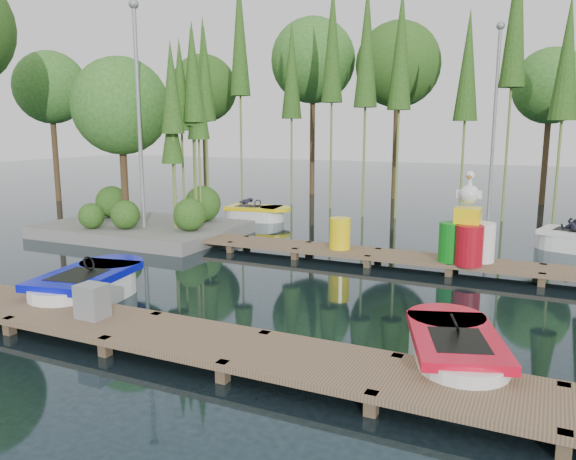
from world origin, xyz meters
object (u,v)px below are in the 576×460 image
at_px(boat_blue, 87,287).
at_px(drum_cluster, 468,236).
at_px(island, 137,137).
at_px(utility_cabinet, 92,301).
at_px(boat_red, 454,353).
at_px(yellow_barrel, 340,233).
at_px(boat_yellow_far, 255,213).

relative_size(boat_blue, drum_cluster, 1.44).
distance_m(island, boat_blue, 8.09).
bearing_deg(boat_blue, utility_cabinet, -52.40).
bearing_deg(drum_cluster, boat_red, -83.69).
xyz_separation_m(boat_blue, drum_cluster, (6.71, 5.48, 0.66)).
bearing_deg(boat_red, boat_blue, 159.55).
relative_size(island, boat_blue, 2.14).
bearing_deg(utility_cabinet, yellow_barrel, 74.57).
bearing_deg(island, boat_blue, -58.27).
xyz_separation_m(island, boat_blue, (3.97, -6.42, -2.89)).
bearing_deg(utility_cabinet, drum_cluster, 52.61).
bearing_deg(yellow_barrel, boat_red, -56.16).
bearing_deg(utility_cabinet, boat_red, 11.06).
xyz_separation_m(boat_blue, boat_red, (7.34, -0.22, -0.03)).
xyz_separation_m(boat_blue, utility_cabinet, (1.48, -1.37, 0.30)).
relative_size(island, yellow_barrel, 8.07).
bearing_deg(boat_blue, yellow_barrel, 49.01).
relative_size(island, utility_cabinet, 11.54).
bearing_deg(drum_cluster, island, 174.92).
xyz_separation_m(boat_yellow_far, utility_cabinet, (3.21, -11.71, 0.32)).
distance_m(boat_yellow_far, yellow_barrel, 6.98).
height_order(island, boat_red, island).
bearing_deg(boat_red, island, 130.84).
bearing_deg(boat_yellow_far, utility_cabinet, -61.77).
bearing_deg(drum_cluster, yellow_barrel, 177.24).
bearing_deg(utility_cabinet, boat_blue, 137.36).
bearing_deg(boat_yellow_far, boat_blue, -67.63).
height_order(island, boat_blue, island).
height_order(boat_red, boat_yellow_far, boat_yellow_far).
height_order(island, drum_cluster, island).
bearing_deg(boat_yellow_far, yellow_barrel, -29.57).
distance_m(boat_blue, yellow_barrel, 6.60).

